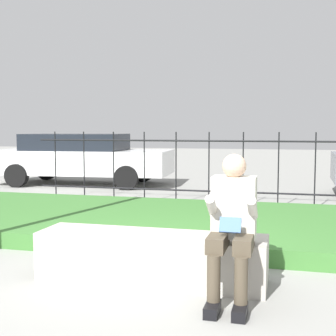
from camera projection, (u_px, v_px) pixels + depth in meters
The scene contains 6 objects.
ground_plane at pixel (131, 279), 4.63m from camera, with size 60.00×60.00×0.00m, color gray.
stone_bench at pixel (151, 260), 4.56m from camera, with size 2.23×0.55×0.47m.
person_seated_reader at pixel (232, 221), 4.01m from camera, with size 0.42×0.73×1.27m.
grass_berm at pixel (183, 223), 6.88m from camera, with size 9.15×3.27×0.21m.
iron_fence at pixel (209, 167), 8.97m from camera, with size 7.15×0.03×1.42m.
car_parked_left at pixel (81, 157), 12.46m from camera, with size 4.78×2.21×1.35m.
Camera 1 is at (1.49, -4.29, 1.49)m, focal length 50.00 mm.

